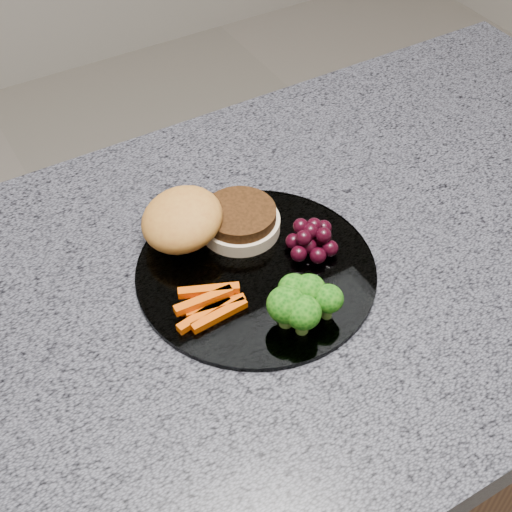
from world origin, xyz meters
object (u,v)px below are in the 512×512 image
at_px(plate, 256,271).
at_px(island_cabinet, 261,481).
at_px(burger, 203,223).
at_px(grape_bunch, 312,239).

bearing_deg(plate, island_cabinet, -70.22).
bearing_deg(plate, burger, 108.95).
bearing_deg(burger, island_cabinet, -64.65).
bearing_deg(burger, plate, -64.75).
distance_m(island_cabinet, plate, 0.47).
bearing_deg(island_cabinet, burger, 109.05).
distance_m(island_cabinet, burger, 0.50).
distance_m(plate, burger, 0.08).
relative_size(island_cabinet, grape_bunch, 18.59).
height_order(island_cabinet, plate, plate).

